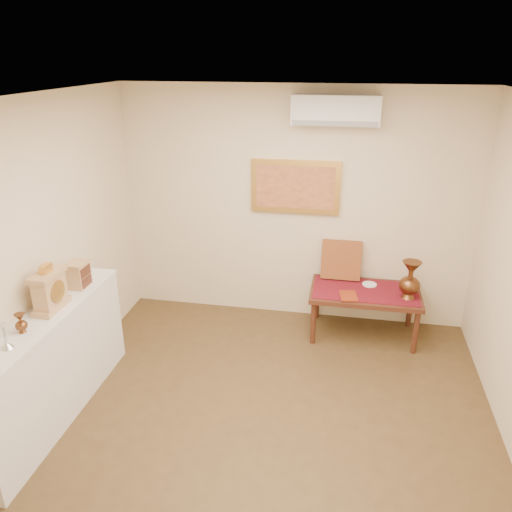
% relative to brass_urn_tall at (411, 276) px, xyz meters
% --- Properties ---
extents(floor, '(4.50, 4.50, 0.00)m').
position_rel_brass_urn_tall_xyz_m(floor, '(-1.29, -1.78, -0.81)').
color(floor, brown).
rests_on(floor, ground).
extents(ceiling, '(4.50, 4.50, 0.00)m').
position_rel_brass_urn_tall_xyz_m(ceiling, '(-1.29, -1.78, 1.89)').
color(ceiling, white).
rests_on(ceiling, ground).
extents(wall_back, '(4.00, 0.02, 2.70)m').
position_rel_brass_urn_tall_xyz_m(wall_back, '(-1.29, 0.47, 0.54)').
color(wall_back, beige).
rests_on(wall_back, ground).
extents(wall_left, '(0.02, 4.50, 2.70)m').
position_rel_brass_urn_tall_xyz_m(wall_left, '(-3.29, -1.78, 0.54)').
color(wall_left, beige).
rests_on(wall_left, ground).
extents(candlestick, '(0.10, 0.10, 0.21)m').
position_rel_brass_urn_tall_xyz_m(candlestick, '(-3.11, -2.25, 0.27)').
color(candlestick, silver).
rests_on(candlestick, display_ledge).
extents(brass_urn_small, '(0.09, 0.09, 0.21)m').
position_rel_brass_urn_tall_xyz_m(brass_urn_small, '(-3.13, -2.03, 0.27)').
color(brass_urn_small, brown).
rests_on(brass_urn_small, display_ledge).
extents(table_cloth, '(1.14, 0.59, 0.01)m').
position_rel_brass_urn_tall_xyz_m(table_cloth, '(-0.44, 0.10, -0.26)').
color(table_cloth, maroon).
rests_on(table_cloth, low_table).
extents(brass_urn_tall, '(0.22, 0.22, 0.50)m').
position_rel_brass_urn_tall_xyz_m(brass_urn_tall, '(0.00, 0.00, 0.00)').
color(brass_urn_tall, brown).
rests_on(brass_urn_tall, table_cloth).
extents(plate, '(0.16, 0.16, 0.01)m').
position_rel_brass_urn_tall_xyz_m(plate, '(-0.40, 0.24, -0.25)').
color(plate, white).
rests_on(plate, table_cloth).
extents(menu, '(0.22, 0.27, 0.01)m').
position_rel_brass_urn_tall_xyz_m(menu, '(-0.63, -0.09, -0.25)').
color(menu, maroon).
rests_on(menu, table_cloth).
extents(cushion, '(0.45, 0.19, 0.46)m').
position_rel_brass_urn_tall_xyz_m(cushion, '(-0.73, 0.38, -0.03)').
color(cushion, maroon).
rests_on(cushion, table_cloth).
extents(display_ledge, '(0.37, 2.02, 0.98)m').
position_rel_brass_urn_tall_xyz_m(display_ledge, '(-3.12, -1.78, -0.32)').
color(display_ledge, silver).
rests_on(display_ledge, floor).
extents(mantel_clock, '(0.17, 0.36, 0.41)m').
position_rel_brass_urn_tall_xyz_m(mantel_clock, '(-3.11, -1.64, 0.34)').
color(mantel_clock, tan).
rests_on(mantel_clock, display_ledge).
extents(wooden_chest, '(0.16, 0.21, 0.24)m').
position_rel_brass_urn_tall_xyz_m(wooden_chest, '(-3.10, -1.19, 0.29)').
color(wooden_chest, tan).
rests_on(wooden_chest, display_ledge).
extents(low_table, '(1.20, 0.70, 0.55)m').
position_rel_brass_urn_tall_xyz_m(low_table, '(-0.44, 0.10, -0.33)').
color(low_table, '#4C2516').
rests_on(low_table, floor).
extents(painting, '(1.00, 0.06, 0.60)m').
position_rel_brass_urn_tall_xyz_m(painting, '(-1.29, 0.44, 0.79)').
color(painting, gold).
rests_on(painting, wall_back).
extents(ac_unit, '(0.90, 0.25, 0.30)m').
position_rel_brass_urn_tall_xyz_m(ac_unit, '(-0.89, 0.34, 1.64)').
color(ac_unit, silver).
rests_on(ac_unit, wall_back).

